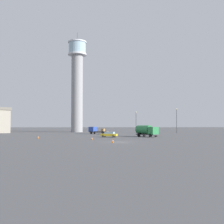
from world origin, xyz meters
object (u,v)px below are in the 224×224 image
light_post_east (136,120)px  traffic_cone_near_right (38,137)px  truck_flatbed_blue (96,130)px  light_post_west (177,118)px  car_yellow (109,134)px  traffic_cone_mid_apron (113,141)px  control_tower (77,80)px  traffic_cone_near_left (92,138)px  truck_fuel_tanker_green (146,130)px

light_post_east → traffic_cone_near_right: size_ratio=11.84×
truck_flatbed_blue → traffic_cone_near_right: bearing=92.6°
light_post_west → traffic_cone_near_right: light_post_west is taller
car_yellow → light_post_east: 34.80m
light_post_west → traffic_cone_mid_apron: 55.72m
control_tower → traffic_cone_near_left: size_ratio=65.77×
control_tower → light_post_east: 30.13m
traffic_cone_near_left → control_tower: bearing=97.9°
control_tower → light_post_east: bearing=-23.4°
truck_fuel_tanker_green → traffic_cone_near_right: bearing=-115.6°
truck_fuel_tanker_green → traffic_cone_near_right: size_ratio=9.05×
control_tower → truck_flatbed_blue: size_ratio=5.92×
truck_fuel_tanker_green → car_yellow: bearing=-122.2°
car_yellow → traffic_cone_near_right: size_ratio=6.58×
light_post_west → traffic_cone_near_left: bearing=-127.6°
control_tower → traffic_cone_mid_apron: size_ratio=57.09×
car_yellow → light_post_west: 38.76m
traffic_cone_mid_apron → control_tower: bearing=100.2°
control_tower → car_yellow: size_ratio=9.34×
traffic_cone_near_left → traffic_cone_mid_apron: bearing=-68.0°
truck_fuel_tanker_green → light_post_east: size_ratio=0.76×
car_yellow → light_post_east: bearing=-89.5°
light_post_east → truck_fuel_tanker_green: bearing=-93.1°
light_post_east → truck_flatbed_blue: bearing=-145.6°
truck_flatbed_blue → car_yellow: 22.55m
control_tower → truck_flatbed_blue: control_tower is taller
traffic_cone_near_right → traffic_cone_mid_apron: 22.42m
light_post_west → traffic_cone_near_right: bearing=-141.6°
traffic_cone_near_left → light_post_east: bearing=70.0°
truck_fuel_tanker_green → traffic_cone_near_left: (-14.02, -11.99, -1.38)m
car_yellow → truck_fuel_tanker_green: bearing=-152.5°
light_post_east → traffic_cone_near_left: size_ratio=12.68×
truck_flatbed_blue → truck_fuel_tanker_green: size_ratio=1.15×
truck_flatbed_blue → traffic_cone_near_left: bearing=117.1°
traffic_cone_near_left → traffic_cone_mid_apron: size_ratio=0.87×
light_post_west → traffic_cone_mid_apron: light_post_west is taller
traffic_cone_near_right → traffic_cone_mid_apron: traffic_cone_mid_apron is taller
truck_flatbed_blue → light_post_east: light_post_east is taller
traffic_cone_near_right → traffic_cone_mid_apron: (16.55, -15.13, 0.03)m
control_tower → light_post_west: (37.49, -14.16, -16.01)m
truck_flatbed_blue → traffic_cone_near_right: truck_flatbed_blue is taller
control_tower → light_post_east: control_tower is taller
truck_flatbed_blue → car_yellow: size_ratio=1.58×
light_post_east → traffic_cone_near_left: bearing=-110.0°
car_yellow → traffic_cone_mid_apron: bearing=109.4°
truck_fuel_tanker_green → traffic_cone_near_right: truck_fuel_tanker_green is taller
light_post_west → traffic_cone_near_right: 54.69m
light_post_west → light_post_east: (-14.38, 4.14, -0.52)m
car_yellow → light_post_east: (11.54, 32.58, 4.08)m
truck_flatbed_blue → traffic_cone_mid_apron: 42.91m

